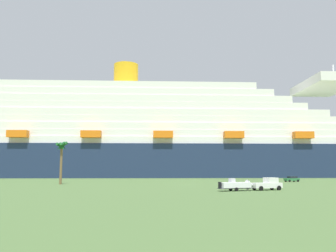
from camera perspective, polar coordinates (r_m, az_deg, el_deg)
The scene contains 6 objects.
ground_plane at distance 113.72m, azimuth 0.12°, elevation -8.78°, with size 600.00×600.00×0.00m, color #4C6B38.
cruise_ship at distance 161.13m, azimuth 3.78°, elevation -2.43°, with size 247.64×52.80×58.89m.
pickup_truck at distance 66.10m, azimuth 15.64°, elevation -8.98°, with size 5.90×3.22×2.20m.
small_boat_on_trailer at distance 62.77m, azimuth 11.19°, elevation -9.30°, with size 7.45×3.17×2.15m.
palm_tree at distance 91.33m, azimuth -16.72°, elevation -3.80°, with size 3.19×3.36×10.48m.
parked_car_green_wagon at distance 110.36m, azimuth 19.27°, elevation -8.02°, with size 4.47×2.54×1.58m.
Camera 1 is at (-16.19, -82.49, 3.76)m, focal length 37.97 mm.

